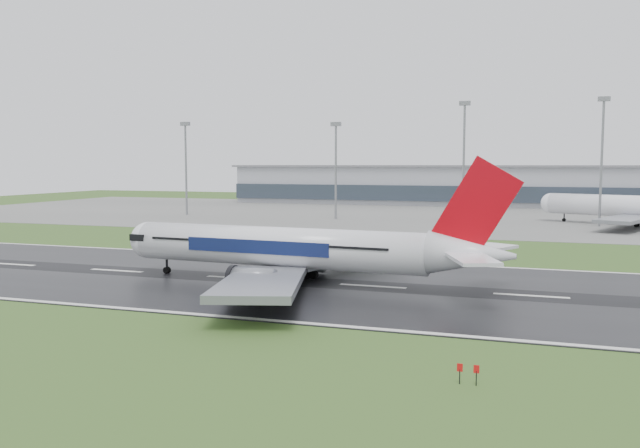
% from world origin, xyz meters
% --- Properties ---
extents(ground, '(520.00, 520.00, 0.00)m').
position_xyz_m(ground, '(0.00, 0.00, 0.00)').
color(ground, '#30511D').
rests_on(ground, ground).
extents(runway, '(400.00, 45.00, 0.10)m').
position_xyz_m(runway, '(0.00, 0.00, 0.05)').
color(runway, black).
rests_on(runway, ground).
extents(apron, '(400.00, 130.00, 0.08)m').
position_xyz_m(apron, '(0.00, 125.00, 0.04)').
color(apron, slate).
rests_on(apron, ground).
extents(terminal, '(240.00, 36.00, 15.00)m').
position_xyz_m(terminal, '(0.00, 185.00, 7.50)').
color(terminal, '#94969E').
rests_on(terminal, ground).
extents(main_airliner, '(58.79, 56.33, 16.37)m').
position_xyz_m(main_airliner, '(-29.44, -1.20, 8.29)').
color(main_airliner, white).
rests_on(main_airliner, runway).
extents(parked_airliner, '(70.87, 68.75, 16.28)m').
position_xyz_m(parked_airliner, '(26.05, 104.62, 8.22)').
color(parked_airliner, white).
rests_on(parked_airliner, apron).
extents(floodmast_0, '(0.64, 0.64, 28.28)m').
position_xyz_m(floodmast_0, '(-105.60, 100.00, 14.14)').
color(floodmast_0, gray).
rests_on(floodmast_0, ground).
extents(floodmast_1, '(0.64, 0.64, 27.25)m').
position_xyz_m(floodmast_1, '(-55.84, 100.00, 13.63)').
color(floodmast_1, gray).
rests_on(floodmast_1, ground).
extents(floodmast_2, '(0.64, 0.64, 32.18)m').
position_xyz_m(floodmast_2, '(-19.01, 100.00, 16.09)').
color(floodmast_2, gray).
rests_on(floodmast_2, ground).
extents(floodmast_3, '(0.64, 0.64, 32.28)m').
position_xyz_m(floodmast_3, '(15.99, 100.00, 16.14)').
color(floodmast_3, gray).
rests_on(floodmast_3, ground).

